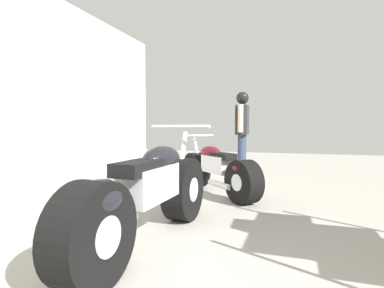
{
  "coord_description": "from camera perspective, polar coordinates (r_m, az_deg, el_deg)",
  "views": [
    {
      "loc": [
        0.85,
        -0.23,
        0.93
      ],
      "look_at": [
        -0.38,
        3.36,
        0.73
      ],
      "focal_mm": 28.84,
      "sensor_mm": 36.0,
      "label": 1
    }
  ],
  "objects": [
    {
      "name": "motorcycle_black_naked",
      "position": [
        4.31,
        4.84,
        -4.93
      ],
      "size": [
        1.43,
        1.38,
        0.83
      ],
      "color": "black",
      "rests_on": "ground_plane"
    },
    {
      "name": "mechanic_in_blue",
      "position": [
        6.49,
        9.27,
        3.6
      ],
      "size": [
        0.26,
        0.66,
        1.68
      ],
      "color": "#2D3851",
      "rests_on": "ground_plane"
    },
    {
      "name": "ground_plane",
      "position": [
        3.85,
        5.64,
        -11.01
      ],
      "size": [
        16.37,
        16.37,
        0.0
      ],
      "primitive_type": "plane",
      "color": "#9E998E"
    },
    {
      "name": "motorcycle_maroon_cruiser",
      "position": [
        2.47,
        -8.25,
        -9.56
      ],
      "size": [
        0.61,
        2.06,
        0.96
      ],
      "color": "black",
      "rests_on": "ground_plane"
    },
    {
      "name": "garage_partition_left",
      "position": [
        5.35,
        -28.09,
        9.4
      ],
      "size": [
        0.08,
        7.5,
        3.12
      ],
      "primitive_type": "cube",
      "color": "#B7B5AD",
      "rests_on": "ground_plane"
    }
  ]
}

